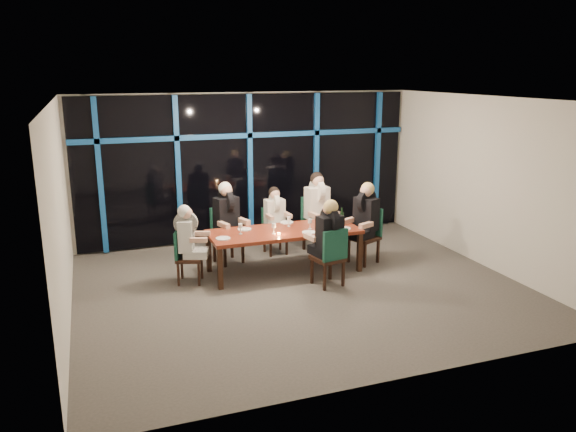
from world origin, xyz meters
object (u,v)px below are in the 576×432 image
(wine_bottle, at_px, (342,219))
(diner_far_right, at_px, (318,201))
(chair_far_left, at_px, (225,231))
(water_pitcher, at_px, (332,223))
(diner_end_left, at_px, (188,232))
(dining_table, at_px, (284,234))
(chair_far_mid, at_px, (274,228))
(chair_end_right, at_px, (367,232))
(diner_far_mid, at_px, (275,211))
(diner_end_right, at_px, (365,211))
(chair_near_mid, at_px, (331,254))
(diner_near_mid, at_px, (328,230))
(diner_far_left, at_px, (227,211))
(chair_far_right, at_px, (315,221))
(chair_end_left, at_px, (185,253))

(wine_bottle, bearing_deg, diner_far_right, 94.35)
(chair_far_left, height_order, water_pitcher, chair_far_left)
(chair_far_left, height_order, diner_end_left, diner_end_left)
(diner_end_left, height_order, wine_bottle, diner_end_left)
(dining_table, distance_m, chair_far_mid, 1.10)
(diner_far_right, bearing_deg, chair_end_right, -63.88)
(diner_far_mid, relative_size, wine_bottle, 2.68)
(water_pitcher, bearing_deg, diner_end_right, -7.40)
(diner_far_mid, bearing_deg, chair_far_left, -176.68)
(chair_end_right, xyz_separation_m, diner_far_right, (-0.60, 0.88, 0.44))
(chair_end_right, xyz_separation_m, diner_end_left, (-3.24, 0.05, 0.30))
(diner_far_right, relative_size, diner_end_left, 1.17)
(dining_table, bearing_deg, chair_near_mid, -63.08)
(chair_near_mid, relative_size, wine_bottle, 3.07)
(chair_end_right, bearing_deg, wine_bottle, -109.85)
(diner_end_right, distance_m, diner_near_mid, 1.33)
(diner_end_right, bearing_deg, diner_end_left, -115.03)
(diner_far_left, xyz_separation_m, diner_near_mid, (1.26, -1.65, -0.03))
(dining_table, bearing_deg, wine_bottle, -2.74)
(diner_end_left, height_order, water_pitcher, diner_end_left)
(diner_far_left, bearing_deg, diner_far_right, -15.12)
(chair_far_left, distance_m, chair_end_right, 2.59)
(chair_far_right, relative_size, diner_far_right, 1.03)
(chair_far_mid, height_order, wine_bottle, wine_bottle)
(chair_end_left, xyz_separation_m, chair_end_right, (3.31, -0.07, 0.06))
(chair_end_right, distance_m, diner_end_left, 3.26)
(diner_near_mid, bearing_deg, chair_end_left, -34.02)
(diner_far_right, height_order, water_pitcher, diner_far_right)
(water_pitcher, bearing_deg, chair_far_right, 64.43)
(chair_far_left, distance_m, chair_far_right, 1.81)
(chair_near_mid, bearing_deg, water_pitcher, -125.81)
(chair_end_left, distance_m, diner_far_left, 1.27)
(dining_table, relative_size, diner_end_right, 2.63)
(chair_end_left, height_order, diner_near_mid, diner_near_mid)
(chair_far_left, bearing_deg, diner_end_right, -38.98)
(dining_table, height_order, diner_far_right, diner_far_right)
(diner_far_mid, bearing_deg, dining_table, -103.17)
(chair_far_left, relative_size, chair_end_right, 1.00)
(chair_far_left, relative_size, chair_far_mid, 1.15)
(chair_far_left, xyz_separation_m, chair_near_mid, (1.30, -1.81, -0.02))
(chair_near_mid, relative_size, diner_far_right, 0.96)
(dining_table, xyz_separation_m, wine_bottle, (1.06, -0.05, 0.19))
(chair_far_right, relative_size, chair_near_mid, 1.07)
(diner_far_right, bearing_deg, water_pitcher, -107.91)
(dining_table, height_order, chair_far_mid, chair_far_mid)
(diner_far_right, bearing_deg, diner_end_right, -68.46)
(chair_far_left, relative_size, diner_near_mid, 1.06)
(dining_table, height_order, diner_near_mid, diner_near_mid)
(chair_far_right, relative_size, diner_far_left, 1.07)
(dining_table, bearing_deg, chair_end_left, 178.11)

